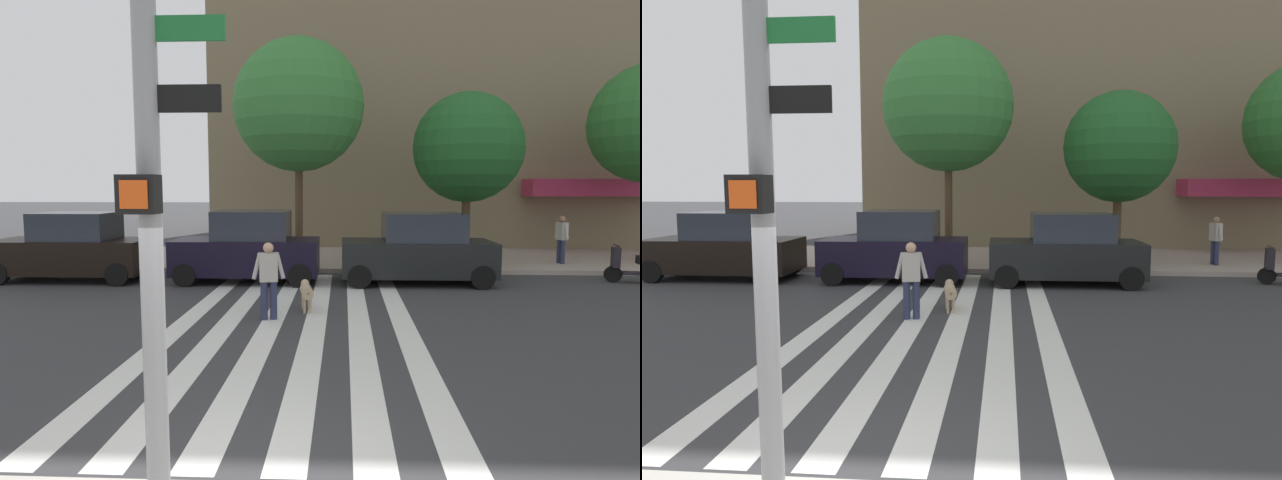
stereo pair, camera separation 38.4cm
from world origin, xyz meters
The scene contains 13 objects.
ground_plane centered at (0.00, 6.09, 0.00)m, with size 160.00×160.00×0.00m, color #353538.
sidewalk_far centered at (0.00, 15.18, 0.07)m, with size 80.00×6.00×0.15m, color #A39287.
crosswalk_stripes centered at (-0.02, 6.09, 0.00)m, with size 4.95×11.58×0.01m.
traffic_light_pole centered at (-0.46, -0.60, 3.52)m, with size 0.74×0.46×5.80m.
parked_car_near_curb centered at (-7.07, 10.65, 0.95)m, with size 4.45×1.94×2.03m.
parked_car_behind_first centered at (-1.79, 10.65, 0.98)m, with size 4.21×1.92×2.09m.
parked_car_third_in_line centered at (3.16, 10.65, 0.97)m, with size 4.33×2.01×2.04m.
parked_scooter centered at (9.46, 10.90, 0.48)m, with size 1.62×0.59×1.11m.
street_tree_nearest centered at (-0.50, 13.05, 5.44)m, with size 4.34×4.34×7.47m.
street_tree_middle centered at (5.16, 13.48, 4.09)m, with size 3.68×3.68×5.79m.
pedestrian_dog_walker centered at (-0.57, 6.29, 0.93)m, with size 0.71×0.30×1.64m.
dog_on_leash centered at (0.16, 7.15, 0.44)m, with size 0.36×1.07×0.65m.
pedestrian_bystander centered at (8.51, 13.74, 1.08)m, with size 0.33×0.70×1.64m.
Camera 1 is at (0.99, -4.41, 2.81)m, focal length 29.19 mm.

